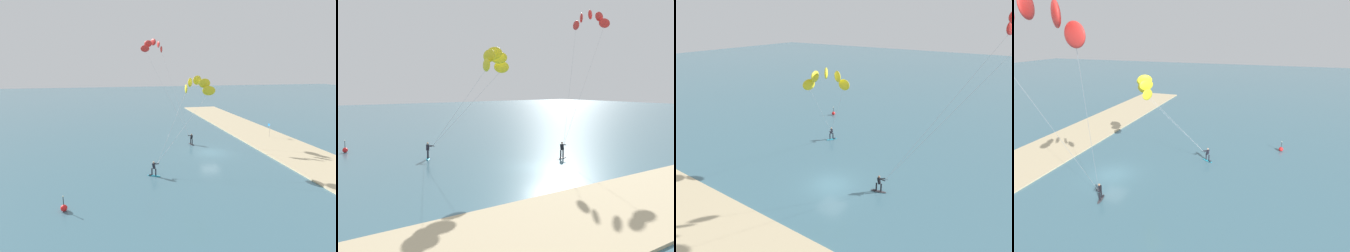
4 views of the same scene
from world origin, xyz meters
TOP-DOWN VIEW (x-y plane):
  - ground_plane at (0.00, 0.00)m, footprint 240.00×240.00m
  - sand_strip at (0.00, -11.32)m, footprint 80.00×8.75m
  - kitesurfer_nearshore at (12.46, 5.72)m, footprint 10.85×6.99m
  - kitesurfer_mid_water at (-2.90, 3.36)m, footprint 6.68×8.44m
  - marker_buoy at (-12.53, 17.50)m, footprint 0.56×0.56m
  - beach_flag at (5.69, -12.25)m, footprint 0.57×0.05m

SIDE VIEW (x-z plane):
  - ground_plane at x=0.00m, z-range 0.00..0.00m
  - sand_strip at x=0.00m, z-range 0.00..0.16m
  - marker_buoy at x=-12.53m, z-range -0.39..0.99m
  - beach_flag at x=5.69m, z-range 0.60..2.80m
  - kitesurfer_mid_water at x=-2.90m, z-range 3.77..14.40m
  - kitesurfer_nearshore at x=12.46m, z-range 6.24..22.36m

